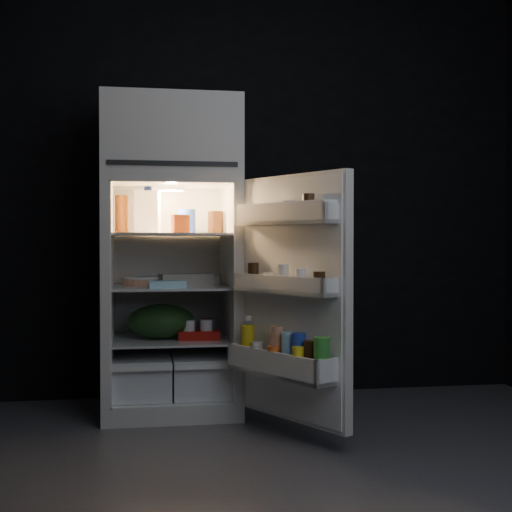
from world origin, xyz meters
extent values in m
cube|color=#505055|center=(0.00, 0.00, 0.00)|extent=(4.00, 3.40, 0.00)
cube|color=black|center=(0.00, 1.70, 1.35)|extent=(4.00, 0.00, 2.70)
cube|color=black|center=(0.00, -1.70, 1.35)|extent=(4.00, 0.00, 2.70)
cube|color=silver|center=(-0.30, 1.30, 0.05)|extent=(0.76, 0.70, 0.10)
cube|color=silver|center=(-0.65, 1.30, 0.70)|extent=(0.05, 0.70, 1.20)
cube|color=silver|center=(0.06, 1.30, 0.70)|extent=(0.05, 0.70, 1.20)
cube|color=white|center=(-0.30, 1.62, 0.70)|extent=(0.66, 0.05, 1.20)
cube|color=silver|center=(-0.30, 1.30, 1.33)|extent=(0.76, 0.70, 0.06)
cube|color=silver|center=(-0.30, 1.30, 1.57)|extent=(0.76, 0.70, 0.42)
cube|color=black|center=(-0.30, 0.95, 1.39)|extent=(0.68, 0.01, 0.02)
cube|color=white|center=(-0.62, 1.28, 0.70)|extent=(0.01, 0.65, 1.20)
cube|color=white|center=(0.03, 1.28, 0.70)|extent=(0.01, 0.65, 1.20)
cube|color=white|center=(-0.30, 1.28, 1.30)|extent=(0.66, 0.65, 0.01)
cube|color=white|center=(-0.30, 1.28, 0.10)|extent=(0.66, 0.65, 0.01)
cube|color=white|center=(-0.30, 1.28, 1.02)|extent=(0.65, 0.63, 0.01)
cube|color=white|center=(-0.30, 1.28, 0.72)|extent=(0.65, 0.63, 0.01)
cube|color=white|center=(-0.30, 1.28, 0.42)|extent=(0.65, 0.63, 0.01)
cube|color=white|center=(-0.46, 1.30, 0.22)|extent=(0.32, 0.59, 0.22)
cube|color=white|center=(-0.13, 1.30, 0.22)|extent=(0.32, 0.59, 0.22)
cube|color=white|center=(-0.46, 0.97, 0.31)|extent=(0.32, 0.02, 0.03)
cube|color=white|center=(-0.13, 0.97, 0.31)|extent=(0.32, 0.02, 0.03)
cube|color=#FFE5B2|center=(-0.30, 1.23, 1.28)|extent=(0.14, 0.14, 0.02)
cube|color=silver|center=(0.29, 0.63, 0.70)|extent=(0.40, 0.69, 1.22)
cube|color=white|center=(0.26, 0.61, 0.70)|extent=(0.35, 0.64, 1.18)
cube|color=white|center=(0.22, 0.59, 1.07)|extent=(0.40, 0.64, 0.02)
cube|color=white|center=(0.19, 0.58, 1.11)|extent=(0.34, 0.61, 0.10)
cube|color=white|center=(0.38, 0.30, 1.11)|extent=(0.09, 0.06, 0.10)
cube|color=white|center=(0.07, 0.88, 1.11)|extent=(0.09, 0.06, 0.10)
cube|color=white|center=(0.22, 0.59, 0.73)|extent=(0.41, 0.65, 0.02)
cube|color=white|center=(0.18, 0.57, 0.77)|extent=(0.34, 0.61, 0.09)
cube|color=white|center=(0.38, 0.30, 0.77)|extent=(0.10, 0.07, 0.09)
cube|color=white|center=(0.06, 0.88, 0.77)|extent=(0.10, 0.07, 0.09)
cube|color=white|center=(0.20, 0.58, 0.33)|extent=(0.45, 0.66, 0.02)
cube|color=white|center=(0.15, 0.55, 0.38)|extent=(0.34, 0.61, 0.13)
cube|color=white|center=(0.36, 0.29, 0.38)|extent=(0.13, 0.08, 0.13)
cube|color=white|center=(0.05, 0.87, 0.38)|extent=(0.13, 0.08, 0.13)
cube|color=white|center=(0.22, 0.59, 1.16)|extent=(0.39, 0.62, 0.02)
cylinder|color=black|center=(0.31, 0.44, 1.14)|extent=(0.08, 0.08, 0.12)
cylinder|color=#1D38A1|center=(0.24, 0.56, 1.13)|extent=(0.08, 0.08, 0.10)
cylinder|color=beige|center=(0.14, 0.75, 1.13)|extent=(0.08, 0.08, 0.09)
cylinder|color=black|center=(0.34, 0.36, 0.79)|extent=(0.08, 0.08, 0.10)
cylinder|color=white|center=(0.28, 0.48, 0.80)|extent=(0.07, 0.07, 0.11)
cylinder|color=silver|center=(0.22, 0.59, 0.81)|extent=(0.08, 0.08, 0.12)
cylinder|color=silver|center=(0.16, 0.70, 0.78)|extent=(0.08, 0.08, 0.08)
cylinder|color=black|center=(0.11, 0.80, 0.81)|extent=(0.08, 0.08, 0.12)
cylinder|color=#338C33|center=(0.34, 0.32, 0.44)|extent=(0.10, 0.10, 0.20)
cylinder|color=black|center=(0.31, 0.39, 0.43)|extent=(0.08, 0.08, 0.18)
cylinder|color=#1D38A1|center=(0.27, 0.46, 0.44)|extent=(0.09, 0.09, 0.21)
cylinder|color=#91CCE1|center=(0.23, 0.53, 0.44)|extent=(0.09, 0.09, 0.20)
cylinder|color=tan|center=(0.19, 0.60, 0.45)|extent=(0.09, 0.09, 0.22)
cylinder|color=silver|center=(0.12, 0.74, 0.40)|extent=(0.09, 0.09, 0.13)
cylinder|color=yellow|center=(0.08, 0.81, 0.44)|extent=(0.10, 0.10, 0.21)
cylinder|color=yellow|center=(0.25, 0.40, 0.41)|extent=(0.08, 0.08, 0.15)
cylinder|color=#D65619|center=(0.17, 0.56, 0.40)|extent=(0.08, 0.08, 0.13)
cylinder|color=silver|center=(0.10, 0.69, 0.40)|extent=(0.08, 0.08, 0.11)
cylinder|color=white|center=(0.08, 0.81, 0.58)|extent=(0.05, 0.05, 0.02)
cube|color=white|center=(-0.42, 1.29, 1.15)|extent=(0.15, 0.15, 0.24)
cylinder|color=#1D38A1|center=(-0.20, 1.34, 1.10)|extent=(0.14, 0.14, 0.14)
cylinder|color=black|center=(-0.03, 1.33, 1.09)|extent=(0.12, 0.12, 0.13)
cylinder|color=orange|center=(-0.57, 1.38, 1.14)|extent=(0.10, 0.10, 0.22)
cube|color=#D65619|center=(-0.25, 1.11, 1.08)|extent=(0.10, 0.09, 0.10)
cube|color=gray|center=(-0.21, 1.22, 0.76)|extent=(0.31, 0.18, 0.07)
cylinder|color=tan|center=(-0.42, 1.35, 0.75)|extent=(0.39, 0.39, 0.04)
cube|color=#91CCE1|center=(-0.33, 1.07, 0.75)|extent=(0.21, 0.11, 0.04)
cube|color=beige|center=(-0.06, 1.38, 0.75)|extent=(0.13, 0.12, 0.05)
ellipsoid|color=#193815|center=(-0.35, 1.26, 0.52)|extent=(0.48, 0.45, 0.20)
cube|color=#AF150F|center=(-0.14, 1.18, 0.45)|extent=(0.24, 0.14, 0.05)
cylinder|color=#AF150F|center=(-0.08, 1.43, 0.47)|extent=(0.07, 0.07, 0.09)
cylinder|color=silver|center=(-0.04, 1.46, 0.47)|extent=(0.09, 0.09, 0.09)
camera|label=1|loc=(-0.48, -2.82, 0.98)|focal=50.00mm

